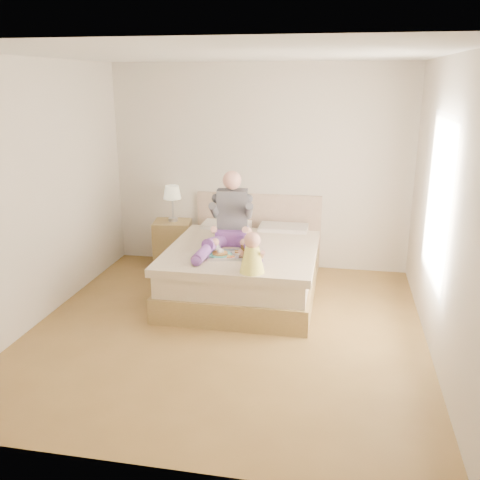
% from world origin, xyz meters
% --- Properties ---
extents(room, '(4.02, 4.22, 2.71)m').
position_xyz_m(room, '(0.08, 0.01, 1.51)').
color(room, brown).
rests_on(room, ground).
extents(bed, '(1.70, 2.18, 1.00)m').
position_xyz_m(bed, '(0.00, 1.08, 0.32)').
color(bed, olive).
rests_on(bed, ground).
extents(nightstand, '(0.57, 0.52, 0.61)m').
position_xyz_m(nightstand, '(-1.17, 1.88, 0.31)').
color(nightstand, olive).
rests_on(nightstand, ground).
extents(lamp, '(0.24, 0.24, 0.49)m').
position_xyz_m(lamp, '(-1.16, 1.89, 0.99)').
color(lamp, '#B5B7BC').
rests_on(lamp, nightstand).
extents(adult, '(0.75, 1.11, 0.89)m').
position_xyz_m(adult, '(-0.14, 0.91, 0.87)').
color(adult, '#683A91').
rests_on(adult, bed).
extents(tray, '(0.49, 0.41, 0.12)m').
position_xyz_m(tray, '(-0.10, 0.56, 0.64)').
color(tray, '#B5B7BC').
rests_on(tray, bed).
extents(baby, '(0.28, 0.38, 0.42)m').
position_xyz_m(baby, '(0.24, 0.11, 0.78)').
color(baby, '#FFFC50').
rests_on(baby, bed).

